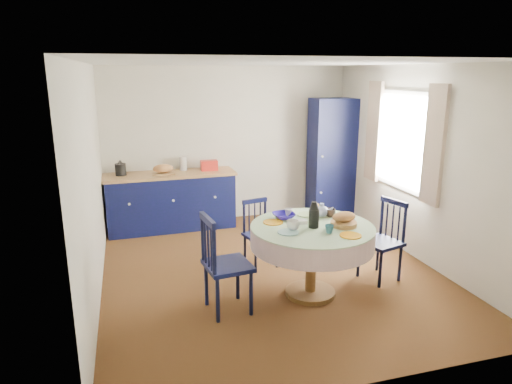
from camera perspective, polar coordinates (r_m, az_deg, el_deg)
floor at (r=5.78m, az=1.72°, el=-9.79°), size 4.50×4.50×0.00m
ceiling at (r=5.25m, az=1.94°, el=15.85°), size 4.50×4.50×0.00m
wall_back at (r=7.52m, az=-3.44°, el=5.95°), size 4.00×0.02×2.50m
wall_left at (r=5.15m, az=-19.91°, el=0.95°), size 0.02×4.50×2.50m
wall_right at (r=6.27m, az=19.53°, el=3.35°), size 0.02×4.50×2.50m
window at (r=6.45m, az=17.87°, el=6.26°), size 0.10×1.74×1.45m
kitchen_counter at (r=7.25m, az=-10.58°, el=-0.99°), size 2.02×0.68×1.13m
pantry_cabinet at (r=7.72m, az=9.39°, el=4.10°), size 0.71×0.52×1.99m
dining_table at (r=4.98m, az=7.09°, el=-5.57°), size 1.33×1.33×1.09m
chair_left at (r=4.68m, az=-4.08°, el=-8.91°), size 0.50×0.52×1.04m
chair_far at (r=5.79m, az=0.43°, el=-5.15°), size 0.45×0.43×0.85m
chair_right at (r=5.61m, az=15.60°, el=-5.76°), size 0.51×0.53×0.96m
mug_a at (r=4.77m, az=4.64°, el=-4.14°), size 0.13×0.13×0.11m
mug_b at (r=4.73m, az=9.14°, el=-4.59°), size 0.09×0.09×0.09m
mug_c at (r=5.25m, az=9.27°, el=-2.58°), size 0.12×0.12×0.09m
mug_d at (r=5.23m, az=4.09°, el=-2.55°), size 0.09×0.09×0.09m
cobalt_bowl at (r=5.14m, az=3.49°, el=-2.98°), size 0.25×0.25×0.06m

